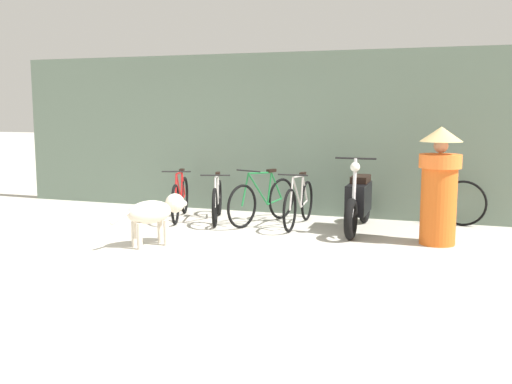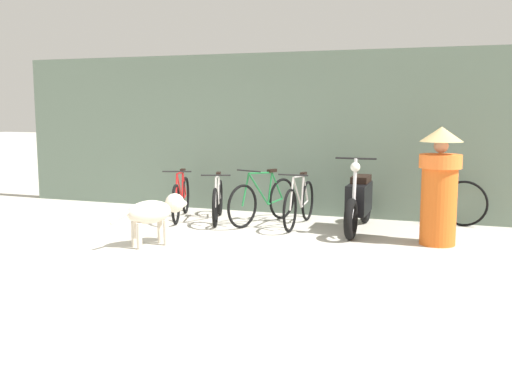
{
  "view_description": "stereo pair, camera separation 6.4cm",
  "coord_description": "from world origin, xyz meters",
  "px_view_note": "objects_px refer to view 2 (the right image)",
  "views": [
    {
      "loc": [
        3.4,
        -6.55,
        1.82
      ],
      "look_at": [
        0.66,
        1.28,
        0.65
      ],
      "focal_mm": 42.0,
      "sensor_mm": 36.0,
      "label": 1
    },
    {
      "loc": [
        3.46,
        -6.53,
        1.82
      ],
      "look_at": [
        0.66,
        1.28,
        0.65
      ],
      "focal_mm": 42.0,
      "sensor_mm": 36.0,
      "label": 2
    }
  ],
  "objects_px": {
    "bicycle_3": "(299,204)",
    "spare_tire_left": "(464,204)",
    "bicycle_0": "(181,198)",
    "bicycle_1": "(218,201)",
    "person_in_robes": "(440,183)",
    "bicycle_2": "(263,201)",
    "motorcycle": "(359,202)",
    "stray_dog": "(155,212)"
  },
  "relations": [
    {
      "from": "bicycle_3",
      "to": "spare_tire_left",
      "type": "height_order",
      "value": "bicycle_3"
    },
    {
      "from": "bicycle_0",
      "to": "bicycle_3",
      "type": "relative_size",
      "value": 0.95
    },
    {
      "from": "bicycle_1",
      "to": "bicycle_3",
      "type": "distance_m",
      "value": 1.36
    },
    {
      "from": "bicycle_3",
      "to": "person_in_robes",
      "type": "height_order",
      "value": "person_in_robes"
    },
    {
      "from": "bicycle_1",
      "to": "bicycle_2",
      "type": "height_order",
      "value": "bicycle_2"
    },
    {
      "from": "bicycle_2",
      "to": "bicycle_3",
      "type": "height_order",
      "value": "bicycle_2"
    },
    {
      "from": "bicycle_2",
      "to": "motorcycle",
      "type": "relative_size",
      "value": 0.84
    },
    {
      "from": "motorcycle",
      "to": "stray_dog",
      "type": "bearing_deg",
      "value": -52.76
    },
    {
      "from": "bicycle_1",
      "to": "motorcycle",
      "type": "xyz_separation_m",
      "value": [
        2.29,
        -0.03,
        0.11
      ]
    },
    {
      "from": "bicycle_0",
      "to": "motorcycle",
      "type": "distance_m",
      "value": 2.94
    },
    {
      "from": "bicycle_1",
      "to": "stray_dog",
      "type": "distance_m",
      "value": 1.89
    },
    {
      "from": "bicycle_0",
      "to": "bicycle_2",
      "type": "distance_m",
      "value": 1.41
    },
    {
      "from": "bicycle_0",
      "to": "bicycle_1",
      "type": "distance_m",
      "value": 0.65
    },
    {
      "from": "bicycle_2",
      "to": "person_in_robes",
      "type": "relative_size",
      "value": 1.01
    },
    {
      "from": "bicycle_2",
      "to": "stray_dog",
      "type": "bearing_deg",
      "value": -4.09
    },
    {
      "from": "bicycle_1",
      "to": "stray_dog",
      "type": "bearing_deg",
      "value": -21.68
    },
    {
      "from": "bicycle_0",
      "to": "stray_dog",
      "type": "distance_m",
      "value": 1.94
    },
    {
      "from": "stray_dog",
      "to": "bicycle_0",
      "type": "bearing_deg",
      "value": 50.58
    },
    {
      "from": "bicycle_2",
      "to": "bicycle_3",
      "type": "relative_size",
      "value": 0.97
    },
    {
      "from": "bicycle_1",
      "to": "bicycle_2",
      "type": "relative_size",
      "value": 0.98
    },
    {
      "from": "bicycle_0",
      "to": "bicycle_1",
      "type": "height_order",
      "value": "bicycle_0"
    },
    {
      "from": "stray_dog",
      "to": "motorcycle",
      "type": "bearing_deg",
      "value": -18.35
    },
    {
      "from": "bicycle_0",
      "to": "spare_tire_left",
      "type": "xyz_separation_m",
      "value": [
        4.41,
        0.88,
        0.01
      ]
    },
    {
      "from": "bicycle_1",
      "to": "bicycle_2",
      "type": "distance_m",
      "value": 0.76
    },
    {
      "from": "bicycle_3",
      "to": "motorcycle",
      "type": "relative_size",
      "value": 0.87
    },
    {
      "from": "bicycle_0",
      "to": "person_in_robes",
      "type": "bearing_deg",
      "value": 64.84
    },
    {
      "from": "motorcycle",
      "to": "bicycle_1",
      "type": "bearing_deg",
      "value": -91.4
    },
    {
      "from": "spare_tire_left",
      "to": "person_in_robes",
      "type": "bearing_deg",
      "value": -102.25
    },
    {
      "from": "bicycle_0",
      "to": "spare_tire_left",
      "type": "height_order",
      "value": "bicycle_0"
    },
    {
      "from": "bicycle_0",
      "to": "bicycle_2",
      "type": "xyz_separation_m",
      "value": [
        1.41,
        0.08,
        0.02
      ]
    },
    {
      "from": "motorcycle",
      "to": "bicycle_0",
      "type": "bearing_deg",
      "value": -90.8
    },
    {
      "from": "bicycle_1",
      "to": "person_in_robes",
      "type": "relative_size",
      "value": 1.0
    },
    {
      "from": "bicycle_3",
      "to": "bicycle_2",
      "type": "bearing_deg",
      "value": -92.34
    },
    {
      "from": "bicycle_3",
      "to": "spare_tire_left",
      "type": "relative_size",
      "value": 2.31
    },
    {
      "from": "bicycle_1",
      "to": "bicycle_3",
      "type": "bearing_deg",
      "value": 72.15
    },
    {
      "from": "bicycle_0",
      "to": "motorcycle",
      "type": "height_order",
      "value": "motorcycle"
    },
    {
      "from": "motorcycle",
      "to": "spare_tire_left",
      "type": "relative_size",
      "value": 2.65
    },
    {
      "from": "bicycle_1",
      "to": "bicycle_2",
      "type": "bearing_deg",
      "value": 74.95
    },
    {
      "from": "bicycle_3",
      "to": "stray_dog",
      "type": "distance_m",
      "value": 2.4
    },
    {
      "from": "bicycle_3",
      "to": "motorcycle",
      "type": "bearing_deg",
      "value": 86.54
    },
    {
      "from": "bicycle_2",
      "to": "spare_tire_left",
      "type": "xyz_separation_m",
      "value": [
        3.0,
        0.81,
        -0.01
      ]
    },
    {
      "from": "bicycle_0",
      "to": "bicycle_1",
      "type": "relative_size",
      "value": 1.0
    }
  ]
}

